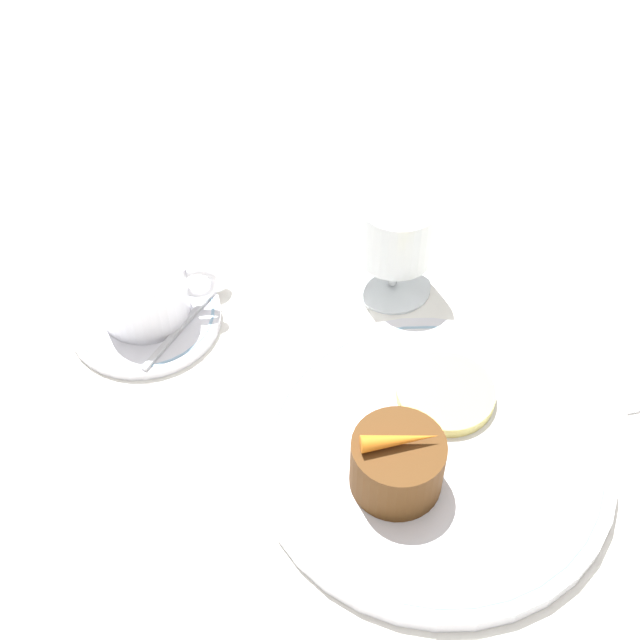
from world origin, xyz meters
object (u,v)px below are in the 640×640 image
object	(u,v)px
wine_glass	(396,236)
dessert_cake	(397,464)
coffee_cup	(143,288)
dinner_plate	(434,455)

from	to	relation	value
wine_glass	dessert_cake	world-z (taller)	wine_glass
wine_glass	dessert_cake	bearing A→B (deg)	-99.79
coffee_cup	dessert_cake	world-z (taller)	coffee_cup
wine_glass	dessert_cake	distance (m)	0.22
dessert_cake	wine_glass	bearing A→B (deg)	80.21
dinner_plate	wine_glass	distance (m)	0.20
coffee_cup	wine_glass	bearing A→B (deg)	3.48
dinner_plate	dessert_cake	world-z (taller)	dessert_cake
coffee_cup	dessert_cake	bearing A→B (deg)	-47.21
coffee_cup	wine_glass	distance (m)	0.22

